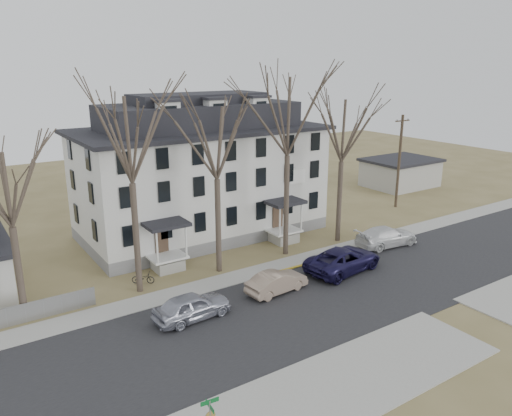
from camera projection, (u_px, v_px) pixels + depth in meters
ground at (368, 305)px, 30.93m from camera, size 120.00×120.00×0.00m
main_road at (345, 293)px, 32.52m from camera, size 120.00×10.00×0.04m
far_sidewalk at (289, 264)px, 37.31m from camera, size 120.00×2.00×0.08m
near_sidewalk_left at (323, 394)px, 22.67m from camera, size 20.00×5.00×0.08m
yellow_curb at (347, 254)px, 39.26m from camera, size 14.00×0.25×0.06m
boarding_house at (201, 173)px, 42.68m from camera, size 20.80×12.36×12.05m
distant_building at (400, 172)px, 60.26m from camera, size 8.50×6.50×3.35m
tree_far_left at (129, 134)px, 29.98m from camera, size 8.40×8.40×13.72m
tree_mid_left at (216, 138)px, 33.38m from camera, size 7.80×7.80×12.74m
tree_center at (288, 111)px, 36.16m from camera, size 9.00×9.00×14.70m
tree_mid_right at (343, 126)px, 39.51m from camera, size 7.80×7.80×12.74m
tree_bungalow at (6, 185)px, 26.88m from camera, size 6.60×6.60×10.78m
utility_pole_far at (399, 160)px, 50.57m from camera, size 2.00×0.28×9.50m
car_silver at (192, 307)px, 29.05m from camera, size 4.78×2.15×1.59m
car_tan at (277, 282)px, 32.45m from camera, size 4.44×1.90×1.42m
car_navy at (343, 260)px, 35.76m from camera, size 6.47×3.60×1.71m
car_white at (386, 237)px, 40.70m from camera, size 5.69×2.74×1.60m
bicycle_left at (143, 278)px, 33.80m from camera, size 1.57×1.31×0.81m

